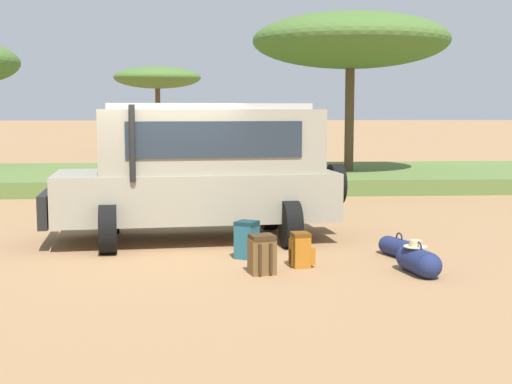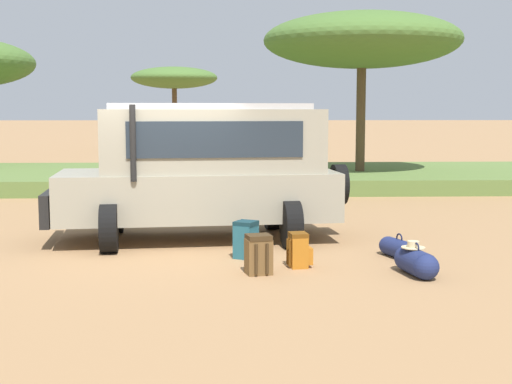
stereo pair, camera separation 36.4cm
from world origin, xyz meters
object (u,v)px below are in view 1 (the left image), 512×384
object	(u,v)px
duffel_bag_low_black_case	(418,261)
acacia_tree_centre_back	(351,41)
acacia_tree_left_mid	(157,78)
backpack_beside_front_wheel	(301,250)
duffel_bag_soft_canvas	(399,248)
safari_vehicle	(202,168)
backpack_near_rear_wheel	(262,255)
backpack_cluster_center	(247,240)

from	to	relation	value
duffel_bag_low_black_case	acacia_tree_centre_back	xyz separation A→B (m)	(1.43, 12.22, 4.24)
duffel_bag_low_black_case	acacia_tree_left_mid	world-z (taller)	acacia_tree_left_mid
backpack_beside_front_wheel	acacia_tree_centre_back	bearing A→B (deg)	75.38
acacia_tree_centre_back	backpack_beside_front_wheel	bearing A→B (deg)	-104.62
backpack_beside_front_wheel	duffel_bag_soft_canvas	world-z (taller)	backpack_beside_front_wheel
backpack_beside_front_wheel	duffel_bag_low_black_case	size ratio (longest dim) A/B	0.54
duffel_bag_soft_canvas	acacia_tree_left_mid	size ratio (longest dim) A/B	0.18
safari_vehicle	backpack_beside_front_wheel	distance (m)	2.96
safari_vehicle	backpack_near_rear_wheel	xyz separation A→B (m)	(0.86, -2.75, -1.02)
duffel_bag_low_black_case	acacia_tree_centre_back	bearing A→B (deg)	83.31
duffel_bag_low_black_case	duffel_bag_soft_canvas	distance (m)	1.16
safari_vehicle	acacia_tree_centre_back	size ratio (longest dim) A/B	0.90
backpack_cluster_center	duffel_bag_low_black_case	world-z (taller)	backpack_cluster_center
backpack_beside_front_wheel	acacia_tree_centre_back	xyz separation A→B (m)	(3.04, 11.65, 4.18)
backpack_near_rear_wheel	duffel_bag_low_black_case	distance (m)	2.23
acacia_tree_left_mid	duffel_bag_soft_canvas	bearing A→B (deg)	-79.16
backpack_beside_front_wheel	safari_vehicle	bearing A→B (deg)	122.38
backpack_beside_front_wheel	acacia_tree_centre_back	distance (m)	12.75
acacia_tree_left_mid	acacia_tree_centre_back	bearing A→B (deg)	-69.55
safari_vehicle	duffel_bag_soft_canvas	world-z (taller)	safari_vehicle
backpack_beside_front_wheel	acacia_tree_left_mid	bearing A→B (deg)	97.68
safari_vehicle	duffel_bag_low_black_case	bearing A→B (deg)	-43.29
safari_vehicle	acacia_tree_centre_back	bearing A→B (deg)	64.09
safari_vehicle	backpack_cluster_center	size ratio (longest dim) A/B	9.23
safari_vehicle	duffel_bag_soft_canvas	bearing A→B (deg)	-29.24
acacia_tree_left_mid	backpack_near_rear_wheel	bearing A→B (deg)	-83.54
backpack_near_rear_wheel	backpack_cluster_center	bearing A→B (deg)	97.23
duffel_bag_soft_canvas	backpack_near_rear_wheel	bearing A→B (deg)	-156.13
acacia_tree_left_mid	duffel_bag_low_black_case	bearing A→B (deg)	-79.62
duffel_bag_low_black_case	backpack_cluster_center	bearing A→B (deg)	151.84
backpack_cluster_center	acacia_tree_left_mid	bearing A→B (deg)	96.44
backpack_beside_front_wheel	acacia_tree_centre_back	size ratio (longest dim) A/B	0.09
backpack_cluster_center	acacia_tree_left_mid	distance (m)	30.75
safari_vehicle	duffel_bag_soft_canvas	distance (m)	3.76
duffel_bag_soft_canvas	backpack_cluster_center	bearing A→B (deg)	177.44
backpack_cluster_center	acacia_tree_centre_back	distance (m)	12.31
safari_vehicle	backpack_beside_front_wheel	xyz separation A→B (m)	(1.48, -2.34, -1.04)
acacia_tree_centre_back	duffel_bag_low_black_case	bearing A→B (deg)	-96.69
duffel_bag_low_black_case	acacia_tree_left_mid	distance (m)	32.35
backpack_beside_front_wheel	backpack_cluster_center	distance (m)	1.03
acacia_tree_left_mid	acacia_tree_centre_back	xyz separation A→B (m)	(7.22, -19.36, 0.27)
safari_vehicle	duffel_bag_low_black_case	xyz separation A→B (m)	(3.09, -2.91, -1.10)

